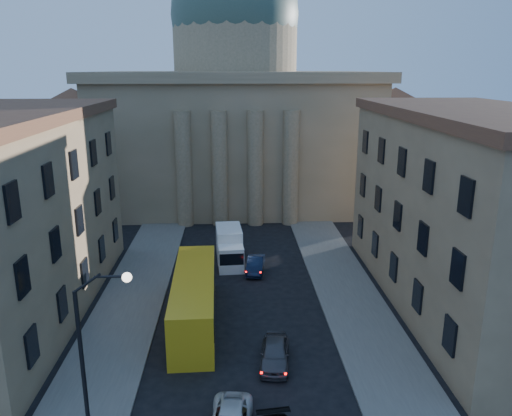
{
  "coord_description": "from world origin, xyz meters",
  "views": [
    {
      "loc": [
        -0.55,
        -12.28,
        17.33
      ],
      "look_at": [
        1.01,
        20.4,
        8.18
      ],
      "focal_mm": 35.0,
      "sensor_mm": 36.0,
      "label": 1
    }
  ],
  "objects": [
    {
      "name": "building_right",
      "position": [
        17.0,
        22.0,
        7.42
      ],
      "size": [
        11.6,
        26.6,
        14.7
      ],
      "color": "#A0835E",
      "rests_on": "ground"
    },
    {
      "name": "sidewalk_left",
      "position": [
        -8.5,
        18.0,
        0.07
      ],
      "size": [
        5.0,
        60.0,
        0.15
      ],
      "primitive_type": "cube",
      "color": "#5D5955",
      "rests_on": "ground"
    },
    {
      "name": "street_lamp",
      "position": [
        -6.97,
        8.0,
        5.29
      ],
      "size": [
        2.62,
        0.44,
        8.83
      ],
      "color": "black",
      "rests_on": "ground"
    },
    {
      "name": "church",
      "position": [
        0.0,
        55.47,
        11.88
      ],
      "size": [
        68.02,
        28.76,
        36.6
      ],
      "color": "#7C6B4C",
      "rests_on": "ground"
    },
    {
      "name": "car_right_far",
      "position": [
        1.87,
        14.36,
        0.73
      ],
      "size": [
        2.21,
        4.47,
        1.46
      ],
      "primitive_type": "imported",
      "rotation": [
        0.0,
        0.0,
        -0.12
      ],
      "color": "#454549",
      "rests_on": "ground"
    },
    {
      "name": "box_truck",
      "position": [
        -0.92,
        30.99,
        1.49
      ],
      "size": [
        2.63,
        5.86,
        3.14
      ],
      "rotation": [
        0.0,
        0.0,
        0.07
      ],
      "color": "white",
      "rests_on": "ground"
    },
    {
      "name": "city_bus",
      "position": [
        -3.35,
        19.84,
        1.87
      ],
      "size": [
        3.22,
        12.43,
        3.48
      ],
      "rotation": [
        0.0,
        0.0,
        0.03
      ],
      "color": "gold",
      "rests_on": "ground"
    },
    {
      "name": "sidewalk_right",
      "position": [
        8.5,
        18.0,
        0.07
      ],
      "size": [
        5.0,
        60.0,
        0.15
      ],
      "primitive_type": "cube",
      "color": "#5D5955",
      "rests_on": "ground"
    },
    {
      "name": "car_right_distant",
      "position": [
        1.35,
        28.67,
        0.66
      ],
      "size": [
        1.88,
        4.17,
        1.33
      ],
      "primitive_type": "imported",
      "rotation": [
        0.0,
        0.0,
        -0.12
      ],
      "color": "black",
      "rests_on": "ground"
    }
  ]
}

